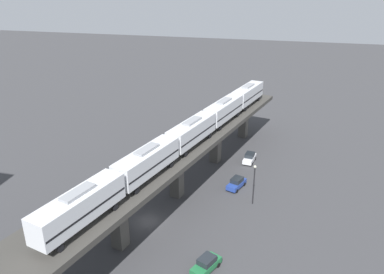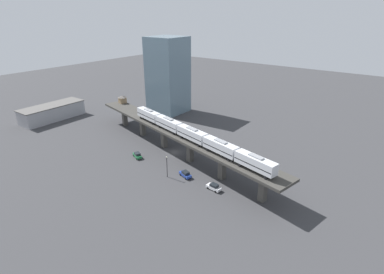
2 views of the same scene
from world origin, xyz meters
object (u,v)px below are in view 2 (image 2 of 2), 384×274
delivery_truck (184,137)px  street_lamp (167,165)px  street_car_blue (185,174)px  street_car_green (137,155)px  subway_train (192,134)px  street_car_white (214,187)px  warehouse_building (52,112)px  office_tower (168,76)px  signal_hut (122,99)px

delivery_truck → street_lamp: bearing=-152.0°
street_car_blue → street_car_green: (0.26, 21.26, 0.00)m
subway_train → street_car_white: size_ratio=13.43×
subway_train → street_car_green: subway_train is taller
subway_train → warehouse_building: 79.74m
office_tower → subway_train: bearing=-131.6°
subway_train → delivery_truck: bearing=46.1°
street_car_blue → street_lamp: street_lamp is taller
signal_hut → office_tower: size_ratio=0.11×
delivery_truck → street_car_green: bearing=169.6°
street_car_white → street_lamp: size_ratio=0.66×
signal_hut → street_car_green: signal_hut is taller
signal_hut → warehouse_building: 34.52m
signal_hut → street_lamp: size_ratio=0.56×
warehouse_building → office_tower: size_ratio=0.80×
street_lamp → office_tower: 66.79m
street_car_blue → delivery_truck: 27.45m
delivery_truck → street_car_white: bearing=-127.9°
warehouse_building → subway_train: bearing=-88.0°
street_car_blue → street_car_white: (-0.83, -10.87, 0.00)m
street_car_white → delivery_truck: size_ratio=0.63×
street_car_blue → delivery_truck: (21.20, 17.41, 0.82)m
street_car_green → street_car_white: 32.15m
street_lamp → delivery_truck: bearing=28.0°
street_car_white → delivery_truck: bearing=52.1°
street_car_blue → office_tower: size_ratio=0.13×
delivery_truck → warehouse_building: size_ratio=0.25×
street_car_green → street_car_blue: bearing=-90.7°
signal_hut → street_lamp: signal_hut is taller
office_tower → street_car_green: bearing=-150.9°
delivery_truck → office_tower: office_tower is taller
signal_hut → street_lamp: bearing=-118.0°
signal_hut → street_car_white: 69.56m
delivery_truck → warehouse_building: bearing=104.4°
signal_hut → warehouse_building: signal_hut is taller
warehouse_building → office_tower: (41.66, -35.40, 14.59)m
signal_hut → delivery_truck: signal_hut is taller
street_car_green → street_lamp: street_lamp is taller
street_lamp → street_car_white: bearing=-80.5°
delivery_truck → warehouse_building: 66.98m
street_car_blue → office_tower: (46.21, 46.87, 17.06)m
subway_train → office_tower: (38.95, 43.93, 6.95)m
street_car_green → warehouse_building: size_ratio=0.17×
subway_train → signal_hut: bearing=72.9°
delivery_truck → street_lamp: street_lamp is taller
office_tower → street_car_blue: bearing=-134.6°
delivery_truck → subway_train: bearing=-133.9°
subway_train → street_car_blue: bearing=-157.9°
street_car_green → street_lamp: bearing=-102.2°
warehouse_building → office_tower: 56.58m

